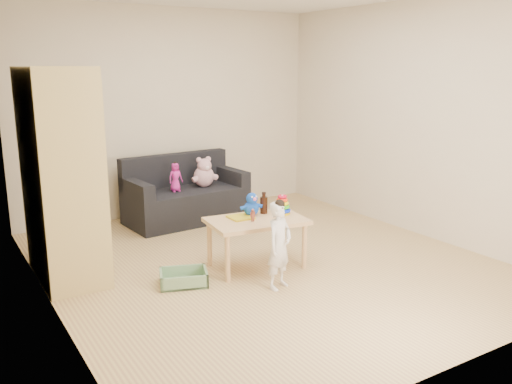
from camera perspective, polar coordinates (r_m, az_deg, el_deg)
room at (r=5.08m, az=1.01°, el=6.54°), size 4.50×4.50×4.50m
wardrobe at (r=5.09m, az=-19.83°, el=1.67°), size 0.52×1.05×1.88m
sofa at (r=6.76m, az=-7.32°, el=-1.36°), size 1.50×0.83×0.41m
play_table at (r=5.18m, az=0.06°, el=-5.39°), size 0.96×0.67×0.48m
storage_bin at (r=4.88m, az=-7.63°, el=-8.91°), size 0.49×0.43×0.12m
toddler at (r=4.67m, az=2.46°, el=-5.76°), size 0.32×0.27×0.75m
pink_bear at (r=6.79m, az=-5.51°, el=1.90°), size 0.28×0.24×0.32m
doll at (r=6.56m, az=-8.47°, el=1.51°), size 0.18×0.12×0.34m
ring_stacker at (r=5.28m, az=2.77°, el=-1.52°), size 0.17×0.17×0.19m
brown_bottle at (r=5.29m, az=0.83°, el=-1.31°), size 0.07×0.07×0.21m
blue_plush at (r=5.20m, az=-0.49°, el=-1.26°), size 0.24×0.22×0.23m
wooden_figure at (r=5.02m, az=-0.34°, el=-2.44°), size 0.05×0.04×0.12m
yellow_book at (r=5.14m, az=-1.63°, el=-2.68°), size 0.21×0.21×0.02m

